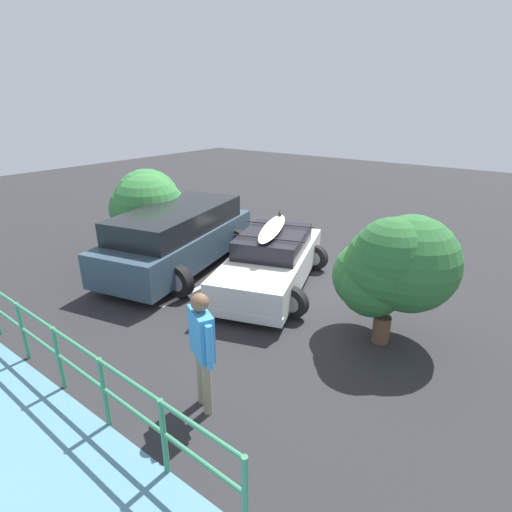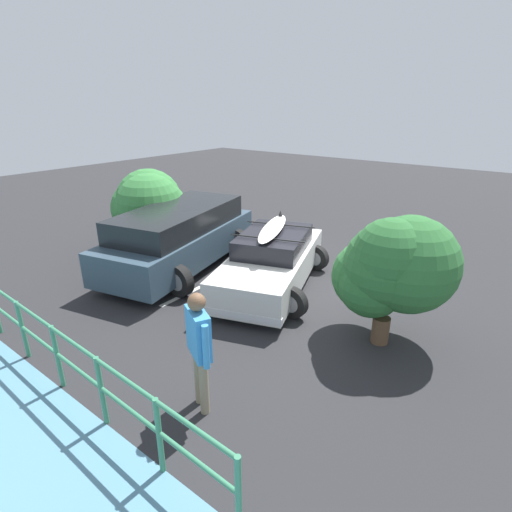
# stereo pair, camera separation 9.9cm
# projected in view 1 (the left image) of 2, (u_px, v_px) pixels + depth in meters

# --- Properties ---
(ground_plane) EXTENTS (44.00, 44.00, 0.02)m
(ground_plane) POSITION_uv_depth(u_px,v_px,m) (295.00, 288.00, 9.53)
(ground_plane) COLOR #28282B
(ground_plane) RESTS_ON ground
(parking_stripe) EXTENTS (0.12, 4.65, 0.00)m
(parking_stripe) POSITION_uv_depth(u_px,v_px,m) (230.00, 272.00, 10.37)
(parking_stripe) COLOR silver
(parking_stripe) RESTS_ON ground
(sedan_car) EXTENTS (3.09, 4.56, 1.57)m
(sedan_car) POSITION_uv_depth(u_px,v_px,m) (272.00, 261.00, 9.45)
(sedan_car) COLOR silver
(sedan_car) RESTS_ON ground
(suv_car) EXTENTS (3.27, 5.23, 1.63)m
(suv_car) POSITION_uv_depth(u_px,v_px,m) (179.00, 236.00, 10.43)
(suv_car) COLOR #334756
(suv_car) RESTS_ON ground
(person_bystander) EXTENTS (0.64, 0.43, 1.83)m
(person_bystander) POSITION_uv_depth(u_px,v_px,m) (202.00, 342.00, 5.42)
(person_bystander) COLOR gray
(person_bystander) RESTS_ON ground
(railing_fence) EXTENTS (7.40, 0.29, 1.07)m
(railing_fence) POSITION_uv_depth(u_px,v_px,m) (57.00, 349.00, 5.97)
(railing_fence) COLOR #387F5B
(railing_fence) RESTS_ON ground
(bush_near_left) EXTENTS (2.19, 1.84, 2.37)m
(bush_near_left) POSITION_uv_depth(u_px,v_px,m) (390.00, 267.00, 7.05)
(bush_near_left) COLOR brown
(bush_near_left) RESTS_ON ground
(bush_near_right) EXTENTS (2.41, 2.64, 2.41)m
(bush_near_right) POSITION_uv_depth(u_px,v_px,m) (152.00, 210.00, 11.85)
(bush_near_right) COLOR brown
(bush_near_right) RESTS_ON ground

